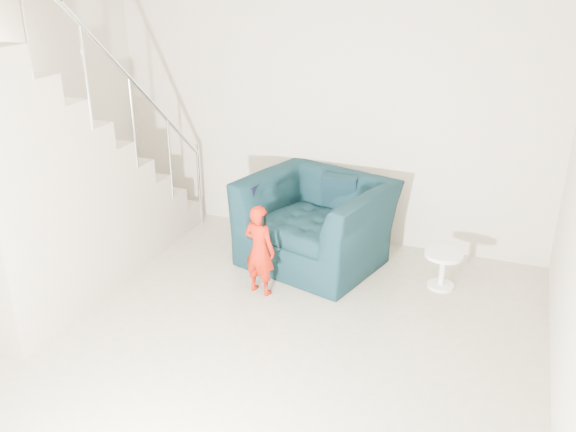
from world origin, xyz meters
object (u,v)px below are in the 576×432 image
(toddler, at_px, (260,250))
(staircase, at_px, (47,199))
(armchair, at_px, (316,222))
(side_table, at_px, (443,264))

(toddler, relative_size, staircase, 0.25)
(armchair, xyz_separation_m, side_table, (1.35, -0.08, -0.20))
(staircase, bearing_deg, side_table, 21.64)
(armchair, height_order, side_table, armchair)
(toddler, height_order, staircase, staircase)
(armchair, relative_size, side_table, 3.71)
(side_table, bearing_deg, armchair, 176.46)
(toddler, xyz_separation_m, staircase, (-1.86, -0.65, 0.49))
(armchair, xyz_separation_m, staircase, (-2.15, -1.47, 0.49))
(toddler, height_order, side_table, toddler)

